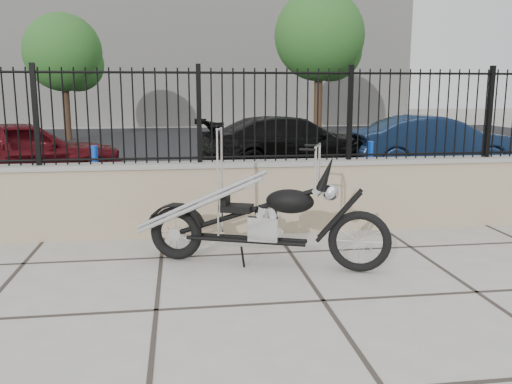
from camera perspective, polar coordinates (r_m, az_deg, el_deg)
The scene contains 13 objects.
ground_plane at distance 5.06m, azimuth 7.10°, elevation -11.31°, with size 90.00×90.00×0.00m, color #99968E.
parking_lot at distance 17.17m, azimuth -3.86°, elevation 4.45°, with size 30.00×30.00×0.00m, color black.
retaining_wall at distance 7.27m, azimuth 2.05°, elevation -0.44°, with size 14.00×0.36×0.96m, color gray.
iron_fence at distance 7.14m, azimuth 2.11°, elevation 8.09°, with size 14.00×0.08×1.20m, color black.
background_building at distance 31.12m, azimuth -5.97°, elevation 14.64°, with size 22.00×6.00×8.00m, color beige.
chopper_motorcycle at distance 5.79m, azimuth 0.42°, elevation -0.55°, with size 2.53×0.45×1.52m, color black, non-canonical shape.
car_red at distance 11.71m, azimuth -23.47°, elevation 3.87°, with size 1.57×3.89×1.33m, color #45090F.
car_black at distance 12.91m, azimuth 3.75°, elevation 5.17°, with size 1.77×4.36×1.26m, color black.
car_blue at distance 13.67m, azimuth 18.33°, elevation 4.98°, with size 1.35×3.86×1.27m, color #0F1D37.
bollard_a at distance 9.75m, azimuth -16.52°, elevation 1.94°, with size 0.11×0.11×0.94m, color #0C20B4.
bollard_b at distance 9.63m, azimuth 11.82°, elevation 2.25°, with size 0.12×0.12×1.01m, color #0C41C1.
tree_left at distance 21.49m, azimuth -19.68°, elevation 14.00°, with size 2.81×2.81×4.74m.
tree_right at distance 21.41m, azimuth 6.70°, elevation 16.45°, with size 3.41×3.41×5.75m.
Camera 1 is at (-1.27, -4.52, 1.90)m, focal length 38.00 mm.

